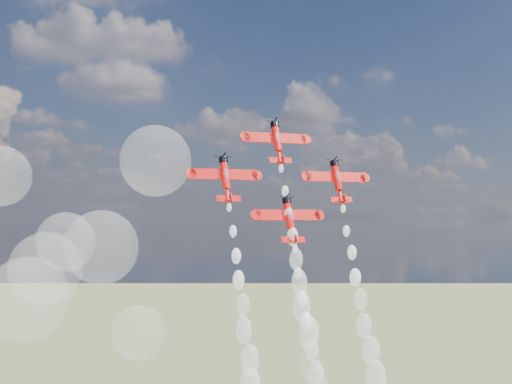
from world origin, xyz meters
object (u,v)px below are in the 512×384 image
at_px(plane_slot, 290,219).
at_px(plane_lead, 277,141).
at_px(plane_left, 226,178).
at_px(plane_right, 337,180).

bearing_deg(plane_slot, plane_lead, 90.00).
xyz_separation_m(plane_lead, plane_left, (-12.58, -3.22, -8.19)).
bearing_deg(plane_left, plane_lead, 14.36).
xyz_separation_m(plane_lead, plane_slot, (0.00, -6.44, -16.39)).
xyz_separation_m(plane_right, plane_slot, (-12.58, -3.22, -8.19)).
relative_size(plane_lead, plane_left, 1.00).
distance_m(plane_lead, plane_right, 15.35).
bearing_deg(plane_right, plane_lead, 165.64).
bearing_deg(plane_left, plane_right, 0.00).
distance_m(plane_right, plane_slot, 15.35).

